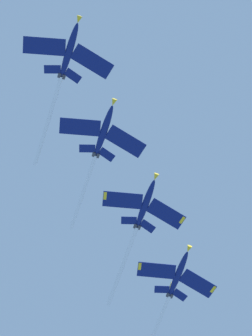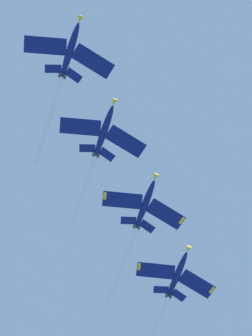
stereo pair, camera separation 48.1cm
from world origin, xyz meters
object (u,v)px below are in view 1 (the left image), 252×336
jet_lead (64,70)px  jet_fourth (171,291)px  jet_third (138,224)px  jet_second (99,146)px

jet_lead → jet_fourth: 58.42m
jet_lead → jet_fourth: (9.04, -57.43, -5.77)m
jet_lead → jet_third: size_ratio=0.99×
jet_second → jet_fourth: bearing=-81.6°
jet_third → jet_second: bearing=98.2°
jet_second → jet_third: jet_second is taller
jet_fourth → jet_third: bearing=98.6°
jet_lead → jet_second: 18.58m
jet_second → jet_fourth: size_ratio=0.92×
jet_third → jet_fourth: jet_third is taller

